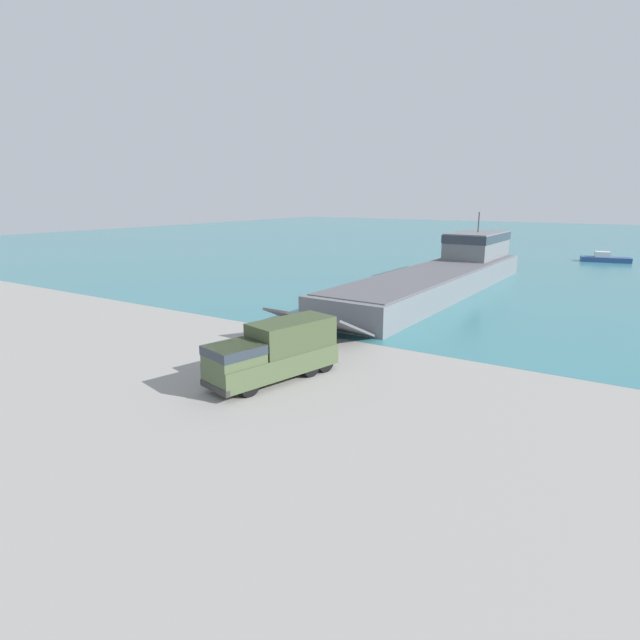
{
  "coord_description": "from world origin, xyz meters",
  "views": [
    {
      "loc": [
        17.73,
        -24.17,
        9.64
      ],
      "look_at": [
        1.38,
        1.71,
        2.05
      ],
      "focal_mm": 28.0,
      "sensor_mm": 36.0,
      "label": 1
    }
  ],
  "objects_px": {
    "soldier_on_ramp": "(250,349)",
    "mooring_bollard": "(292,332)",
    "military_truck": "(274,351)",
    "moored_boat_a": "(605,259)",
    "landing_craft": "(447,270)"
  },
  "relations": [
    {
      "from": "military_truck",
      "to": "moored_boat_a",
      "type": "distance_m",
      "value": 67.84
    },
    {
      "from": "military_truck",
      "to": "mooring_bollard",
      "type": "height_order",
      "value": "military_truck"
    },
    {
      "from": "landing_craft",
      "to": "mooring_bollard",
      "type": "xyz_separation_m",
      "value": [
        -2.93,
        -24.82,
        -1.53
      ]
    },
    {
      "from": "landing_craft",
      "to": "military_truck",
      "type": "distance_m",
      "value": 32.21
    },
    {
      "from": "landing_craft",
      "to": "soldier_on_ramp",
      "type": "relative_size",
      "value": 25.01
    },
    {
      "from": "military_truck",
      "to": "moored_boat_a",
      "type": "bearing_deg",
      "value": -175.68
    },
    {
      "from": "landing_craft",
      "to": "moored_boat_a",
      "type": "height_order",
      "value": "landing_craft"
    },
    {
      "from": "military_truck",
      "to": "mooring_bollard",
      "type": "xyz_separation_m",
      "value": [
        -4.14,
        7.36,
        -1.21
      ]
    },
    {
      "from": "military_truck",
      "to": "moored_boat_a",
      "type": "height_order",
      "value": "military_truck"
    },
    {
      "from": "mooring_bollard",
      "to": "landing_craft",
      "type": "bearing_deg",
      "value": 83.26
    },
    {
      "from": "moored_boat_a",
      "to": "landing_craft",
      "type": "bearing_deg",
      "value": -30.56
    },
    {
      "from": "soldier_on_ramp",
      "to": "mooring_bollard",
      "type": "bearing_deg",
      "value": 158.39
    },
    {
      "from": "landing_craft",
      "to": "mooring_bollard",
      "type": "relative_size",
      "value": 59.79
    },
    {
      "from": "soldier_on_ramp",
      "to": "moored_boat_a",
      "type": "bearing_deg",
      "value": 132.44
    },
    {
      "from": "military_truck",
      "to": "soldier_on_ramp",
      "type": "height_order",
      "value": "military_truck"
    }
  ]
}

